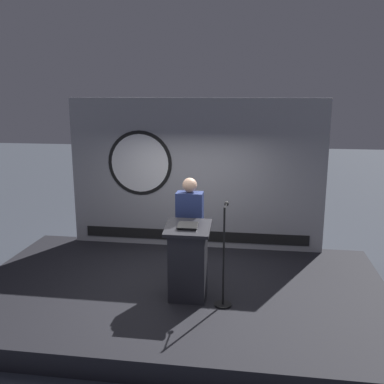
# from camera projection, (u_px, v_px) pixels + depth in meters

# --- Properties ---
(ground_plane) EXTENTS (40.00, 40.00, 0.00)m
(ground_plane) POSITION_uv_depth(u_px,v_px,m) (179.00, 303.00, 6.86)
(ground_plane) COLOR #383D47
(stage_platform) EXTENTS (6.40, 4.00, 0.30)m
(stage_platform) POSITION_uv_depth(u_px,v_px,m) (179.00, 295.00, 6.83)
(stage_platform) COLOR black
(stage_platform) RESTS_ON ground
(banner_display) EXTENTS (4.81, 0.12, 2.83)m
(banner_display) POSITION_uv_depth(u_px,v_px,m) (193.00, 175.00, 8.27)
(banner_display) COLOR #9E9EA3
(banner_display) RESTS_ON stage_platform
(podium) EXTENTS (0.64, 0.50, 1.15)m
(podium) POSITION_uv_depth(u_px,v_px,m) (188.00, 262.00, 6.26)
(podium) COLOR #26262B
(podium) RESTS_ON stage_platform
(speaker_person) EXTENTS (0.40, 0.26, 1.69)m
(speaker_person) POSITION_uv_depth(u_px,v_px,m) (190.00, 231.00, 6.66)
(speaker_person) COLOR black
(speaker_person) RESTS_ON stage_platform
(microphone_stand) EXTENTS (0.24, 0.55, 1.43)m
(microphone_stand) POSITION_uv_depth(u_px,v_px,m) (224.00, 270.00, 6.11)
(microphone_stand) COLOR black
(microphone_stand) RESTS_ON stage_platform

